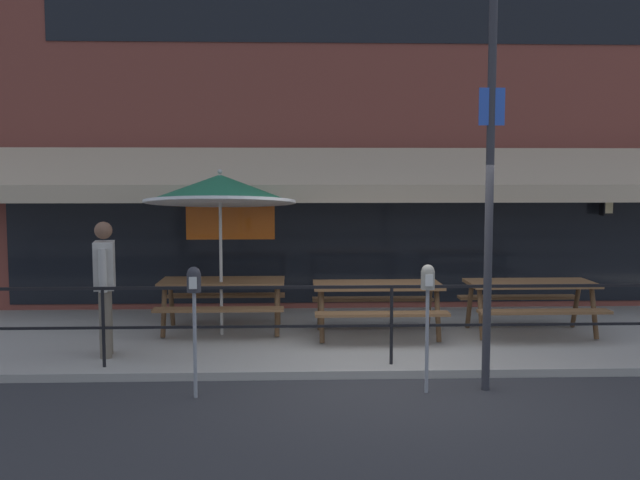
{
  "coord_description": "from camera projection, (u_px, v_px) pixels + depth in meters",
  "views": [
    {
      "loc": [
        -1.18,
        -8.14,
        2.38
      ],
      "look_at": [
        -0.82,
        1.6,
        1.5
      ],
      "focal_mm": 40.0,
      "sensor_mm": 36.0,
      "label": 1
    }
  ],
  "objects": [
    {
      "name": "ground_plane",
      "position": [
        394.0,
        379.0,
        8.36
      ],
      "size": [
        120.0,
        120.0,
        0.0
      ],
      "primitive_type": "plane",
      "color": "#2D2D30"
    },
    {
      "name": "patio_deck",
      "position": [
        375.0,
        337.0,
        10.35
      ],
      "size": [
        15.0,
        4.0,
        0.1
      ],
      "primitive_type": "cube",
      "color": "#9E998E",
      "rests_on": "ground"
    },
    {
      "name": "restaurant_building",
      "position": [
        362.0,
        96.0,
        12.23
      ],
      "size": [
        15.0,
        1.6,
        7.55
      ],
      "color": "brown",
      "rests_on": "ground"
    },
    {
      "name": "patio_railing",
      "position": [
        392.0,
        307.0,
        8.59
      ],
      "size": [
        13.84,
        0.04,
        0.97
      ],
      "color": "black",
      "rests_on": "patio_deck"
    },
    {
      "name": "picnic_table_left",
      "position": [
        223.0,
        291.0,
        10.39
      ],
      "size": [
        1.8,
        1.42,
        0.76
      ],
      "color": "brown",
      "rests_on": "patio_deck"
    },
    {
      "name": "picnic_table_centre",
      "position": [
        377.0,
        294.0,
        10.07
      ],
      "size": [
        1.8,
        1.42,
        0.76
      ],
      "color": "brown",
      "rests_on": "patio_deck"
    },
    {
      "name": "picnic_table_right",
      "position": [
        530.0,
        293.0,
        10.23
      ],
      "size": [
        1.8,
        1.42,
        0.76
      ],
      "color": "brown",
      "rests_on": "patio_deck"
    },
    {
      "name": "patio_umbrella_left",
      "position": [
        220.0,
        190.0,
        10.07
      ],
      "size": [
        2.14,
        2.14,
        2.4
      ],
      "color": "#B7B2A8",
      "rests_on": "patio_deck"
    },
    {
      "name": "pedestrian_walking",
      "position": [
        105.0,
        281.0,
        8.95
      ],
      "size": [
        0.31,
        0.61,
        1.71
      ],
      "color": "#665B4C",
      "rests_on": "patio_deck"
    },
    {
      "name": "parking_meter_near",
      "position": [
        194.0,
        292.0,
        7.56
      ],
      "size": [
        0.15,
        0.16,
        1.42
      ],
      "color": "gray",
      "rests_on": "ground"
    },
    {
      "name": "parking_meter_far",
      "position": [
        428.0,
        289.0,
        7.75
      ],
      "size": [
        0.15,
        0.16,
        1.42
      ],
      "color": "gray",
      "rests_on": "ground"
    },
    {
      "name": "street_sign_pole",
      "position": [
        490.0,
        190.0,
        7.75
      ],
      "size": [
        0.28,
        0.09,
        4.34
      ],
      "color": "#2D2D33",
      "rests_on": "ground"
    }
  ]
}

